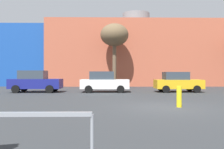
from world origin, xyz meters
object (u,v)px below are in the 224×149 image
Objects in this scene: parked_car_1 at (104,82)px; bollard_yellow_0 at (179,97)px; parked_car_0 at (35,81)px; bare_tree_0 at (114,36)px; parked_car_2 at (178,82)px.

bollard_yellow_0 is at bearing -68.13° from parked_car_1.
bollard_yellow_0 is (9.53, -9.14, -0.43)m from parked_car_0.
bollard_yellow_0 is (2.59, -15.79, -5.43)m from bare_tree_0.
bare_tree_0 is 7.47× the size of bollard_yellow_0.
parked_car_1 is 8.42m from bare_tree_0.
parked_car_0 is 5.86m from parked_car_1.
parked_car_0 is 4.34× the size of bollard_yellow_0.
bollard_yellow_0 is at bearing -43.79° from parked_car_0.
parked_car_0 reaches higher than parked_car_1.
bare_tree_0 is (1.08, 6.65, 5.04)m from parked_car_1.
parked_car_0 is 1.04× the size of parked_car_1.
bare_tree_0 is at bearing 80.79° from parked_car_1.
parked_car_1 is 4.16× the size of bollard_yellow_0.
parked_car_1 is at bearing -180.00° from parked_car_2.
bare_tree_0 is at bearing 128.41° from parked_car_2.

